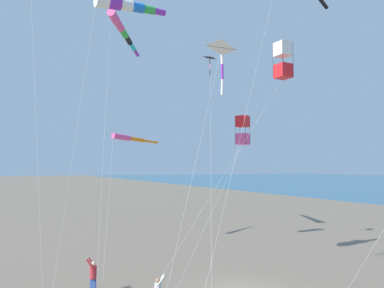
{
  "coord_description": "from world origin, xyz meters",
  "views": [
    {
      "loc": [
        -10.19,
        -15.31,
        6.2
      ],
      "look_at": [
        0.17,
        6.16,
        7.79
      ],
      "focal_mm": 33.88,
      "sensor_mm": 36.0,
      "label": 1
    }
  ],
  "objects": [
    {
      "name": "kite_box_red_high_left",
      "position": [
        3.92,
        5.79,
        8.84
      ],
      "size": [
        9.12,
        7.42,
        9.84
      ],
      "color": "red",
      "rests_on": "ground_plane"
    },
    {
      "name": "kite_windsock_white_trailing",
      "position": [
        -4.9,
        5.09,
        15.8
      ],
      "size": [
        6.5,
        2.4,
        16.19
      ],
      "color": "white",
      "rests_on": "ground_plane"
    },
    {
      "name": "kite_windsock_orange_high_right",
      "position": [
        -1.58,
        14.77,
        8.74
      ],
      "size": [
        7.36,
        11.42,
        9.07
      ],
      "color": "#EF4C93",
      "rests_on": "ground_plane"
    },
    {
      "name": "kite_delta_teal_far_right",
      "position": [
        0.06,
        2.04,
        13.01
      ],
      "size": [
        6.4,
        5.3,
        13.37
      ],
      "color": "white",
      "rests_on": "ground_plane"
    },
    {
      "name": "kite_delta_purple_drifting",
      "position": [
        3.16,
        9.09,
        14.73
      ],
      "size": [
        7.92,
        14.01,
        15.03
      ],
      "color": "black",
      "rests_on": "ground_plane"
    },
    {
      "name": "person_adult_flyer",
      "position": [
        -6.64,
        3.36,
        0.93
      ],
      "size": [
        0.61,
        0.56,
        1.72
      ],
      "color": "#335199",
      "rests_on": "ground_plane"
    },
    {
      "name": "kite_box_checkered_midright",
      "position": [
        3.85,
        1.34,
        12.59
      ],
      "size": [
        8.23,
        1.42,
        13.66
      ],
      "color": "white",
      "rests_on": "ground_plane"
    },
    {
      "name": "kite_windsock_striped_overhead",
      "position": [
        -1.88,
        16.68,
        18.85
      ],
      "size": [
        7.34,
        16.58,
        19.68
      ],
      "color": "#EF4C93",
      "rests_on": "ground_plane"
    }
  ]
}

